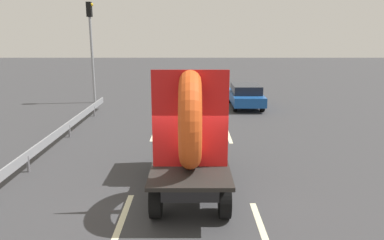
{
  "coord_description": "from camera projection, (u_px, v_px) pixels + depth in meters",
  "views": [
    {
      "loc": [
        0.14,
        -9.15,
        4.48
      ],
      "look_at": [
        0.09,
        1.72,
        1.88
      ],
      "focal_mm": 34.0,
      "sensor_mm": 36.0,
      "label": 1
    }
  ],
  "objects": [
    {
      "name": "ground_plane",
      "position": [
        188.0,
        201.0,
        9.94
      ],
      "size": [
        120.0,
        120.0,
        0.0
      ],
      "primitive_type": "plane",
      "color": "#38383A"
    },
    {
      "name": "flatbed_truck",
      "position": [
        192.0,
        130.0,
        10.66
      ],
      "size": [
        2.02,
        4.93,
        3.63
      ],
      "color": "black",
      "rests_on": "ground_plane"
    },
    {
      "name": "distant_sedan",
      "position": [
        247.0,
        95.0,
        22.51
      ],
      "size": [
        1.85,
        4.32,
        1.41
      ],
      "color": "black",
      "rests_on": "ground_plane"
    },
    {
      "name": "traffic_light",
      "position": [
        93.0,
        39.0,
        23.18
      ],
      "size": [
        0.42,
        0.36,
        6.39
      ],
      "color": "gray",
      "rests_on": "ground_plane"
    },
    {
      "name": "guardrail",
      "position": [
        53.0,
        139.0,
        13.99
      ],
      "size": [
        0.1,
        16.64,
        0.71
      ],
      "color": "gray",
      "rests_on": "ground_plane"
    },
    {
      "name": "lane_dash_left_near",
      "position": [
        124.0,
        219.0,
        9.0
      ],
      "size": [
        0.16,
        2.7,
        0.01
      ],
      "primitive_type": "cube",
      "rotation": [
        0.0,
        0.0,
        1.57
      ],
      "color": "beige",
      "rests_on": "ground_plane"
    },
    {
      "name": "lane_dash_left_far",
      "position": [
        156.0,
        133.0,
        16.7
      ],
      "size": [
        0.16,
        2.59,
        0.01
      ],
      "primitive_type": "cube",
      "rotation": [
        0.0,
        0.0,
        1.57
      ],
      "color": "beige",
      "rests_on": "ground_plane"
    },
    {
      "name": "lane_dash_right_near",
      "position": [
        261.0,
        223.0,
        8.79
      ],
      "size": [
        0.16,
        2.11,
        0.01
      ],
      "primitive_type": "cube",
      "rotation": [
        0.0,
        0.0,
        1.57
      ],
      "color": "beige",
      "rests_on": "ground_plane"
    },
    {
      "name": "lane_dash_right_far",
      "position": [
        230.0,
        136.0,
        16.28
      ],
      "size": [
        0.16,
        2.34,
        0.01
      ],
      "primitive_type": "cube",
      "rotation": [
        0.0,
        0.0,
        1.57
      ],
      "color": "beige",
      "rests_on": "ground_plane"
    }
  ]
}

